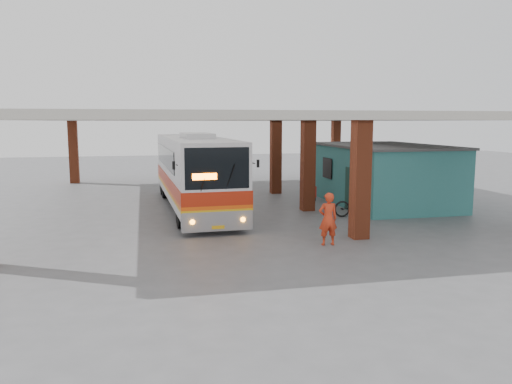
{
  "coord_description": "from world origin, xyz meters",
  "views": [
    {
      "loc": [
        -4.73,
        -19.85,
        4.31
      ],
      "look_at": [
        -0.25,
        0.0,
        1.42
      ],
      "focal_mm": 35.0,
      "sensor_mm": 36.0,
      "label": 1
    }
  ],
  "objects": [
    {
      "name": "shop_building",
      "position": [
        7.49,
        4.0,
        1.56
      ],
      "size": [
        5.2,
        8.2,
        3.11
      ],
      "color": "#2F7573",
      "rests_on": "ground"
    },
    {
      "name": "ground",
      "position": [
        0.0,
        0.0,
        0.0
      ],
      "size": [
        90.0,
        90.0,
        0.0
      ],
      "primitive_type": "plane",
      "color": "#515154",
      "rests_on": "ground"
    },
    {
      "name": "canopy_roof",
      "position": [
        0.5,
        6.5,
        4.5
      ],
      "size": [
        21.0,
        23.0,
        0.3
      ],
      "primitive_type": "cube",
      "color": "beige",
      "rests_on": "brick_columns"
    },
    {
      "name": "motorcycle",
      "position": [
        4.7,
        0.95,
        0.58
      ],
      "size": [
        2.23,
        0.86,
        1.16
      ],
      "primitive_type": "imported",
      "rotation": [
        0.0,
        0.0,
        1.53
      ],
      "color": "black",
      "rests_on": "ground"
    },
    {
      "name": "pedestrian",
      "position": [
        1.49,
        -3.74,
        0.93
      ],
      "size": [
        0.69,
        0.46,
        1.86
      ],
      "primitive_type": "imported",
      "rotation": [
        0.0,
        0.0,
        3.12
      ],
      "color": "red",
      "rests_on": "ground"
    },
    {
      "name": "brick_columns",
      "position": [
        1.43,
        5.0,
        2.17
      ],
      "size": [
        20.1,
        21.6,
        4.35
      ],
      "color": "#953D20",
      "rests_on": "ground"
    },
    {
      "name": "red_chair",
      "position": [
        4.3,
        5.8,
        0.37
      ],
      "size": [
        0.45,
        0.45,
        0.79
      ],
      "rotation": [
        0.0,
        0.0,
        -0.09
      ],
      "color": "#B11912",
      "rests_on": "ground"
    },
    {
      "name": "coach_bus",
      "position": [
        -2.3,
        4.71,
        1.87
      ],
      "size": [
        3.15,
        13.01,
        3.76
      ],
      "rotation": [
        0.0,
        0.0,
        0.03
      ],
      "color": "silver",
      "rests_on": "ground"
    }
  ]
}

